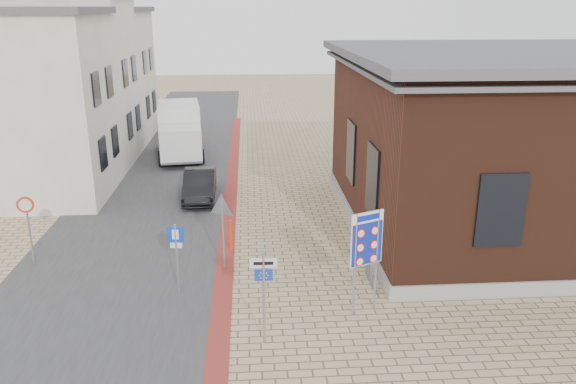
{
  "coord_description": "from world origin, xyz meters",
  "views": [
    {
      "loc": [
        -1.09,
        -13.5,
        8.29
      ],
      "look_at": [
        0.22,
        4.87,
        2.2
      ],
      "focal_mm": 35.0,
      "sensor_mm": 36.0,
      "label": 1
    }
  ],
  "objects_px": {
    "box_truck": "(180,131)",
    "parking_sign": "(176,247)",
    "bollard": "(231,236)",
    "border_sign": "(367,241)",
    "sedan": "(200,185)",
    "essen_sign": "(264,284)"
  },
  "relations": [
    {
      "from": "sedan",
      "to": "border_sign",
      "type": "distance_m",
      "value": 11.81
    },
    {
      "from": "border_sign",
      "to": "bollard",
      "type": "bearing_deg",
      "value": 106.85
    },
    {
      "from": "box_truck",
      "to": "border_sign",
      "type": "bearing_deg",
      "value": -75.61
    },
    {
      "from": "sedan",
      "to": "parking_sign",
      "type": "xyz_separation_m",
      "value": [
        0.04,
        -8.88,
        0.85
      ]
    },
    {
      "from": "sedan",
      "to": "parking_sign",
      "type": "bearing_deg",
      "value": -91.01
    },
    {
      "from": "box_truck",
      "to": "parking_sign",
      "type": "height_order",
      "value": "box_truck"
    },
    {
      "from": "sedan",
      "to": "bollard",
      "type": "height_order",
      "value": "sedan"
    },
    {
      "from": "sedan",
      "to": "essen_sign",
      "type": "distance_m",
      "value": 12.04
    },
    {
      "from": "box_truck",
      "to": "parking_sign",
      "type": "xyz_separation_m",
      "value": [
        1.73,
        -16.5,
        -0.05
      ]
    },
    {
      "from": "parking_sign",
      "to": "bollard",
      "type": "relative_size",
      "value": 1.94
    },
    {
      "from": "bollard",
      "to": "parking_sign",
      "type": "bearing_deg",
      "value": -116.8
    },
    {
      "from": "box_truck",
      "to": "essen_sign",
      "type": "bearing_deg",
      "value": -84.81
    },
    {
      "from": "sedan",
      "to": "essen_sign",
      "type": "height_order",
      "value": "essen_sign"
    },
    {
      "from": "sedan",
      "to": "box_truck",
      "type": "xyz_separation_m",
      "value": [
        -1.69,
        7.62,
        0.9
      ]
    },
    {
      "from": "box_truck",
      "to": "bollard",
      "type": "bearing_deg",
      "value": -83.68
    },
    {
      "from": "box_truck",
      "to": "border_sign",
      "type": "xyz_separation_m",
      "value": [
        7.12,
        -18.0,
        0.65
      ]
    },
    {
      "from": "parking_sign",
      "to": "bollard",
      "type": "xyz_separation_m",
      "value": [
        1.52,
        3.0,
        -0.92
      ]
    },
    {
      "from": "box_truck",
      "to": "bollard",
      "type": "distance_m",
      "value": 13.91
    },
    {
      "from": "sedan",
      "to": "bollard",
      "type": "bearing_deg",
      "value": -76.44
    },
    {
      "from": "box_truck",
      "to": "sedan",
      "type": "bearing_deg",
      "value": -84.71
    },
    {
      "from": "border_sign",
      "to": "parking_sign",
      "type": "xyz_separation_m",
      "value": [
        -5.39,
        1.5,
        -0.69
      ]
    },
    {
      "from": "sedan",
      "to": "border_sign",
      "type": "bearing_deg",
      "value": -63.65
    }
  ]
}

